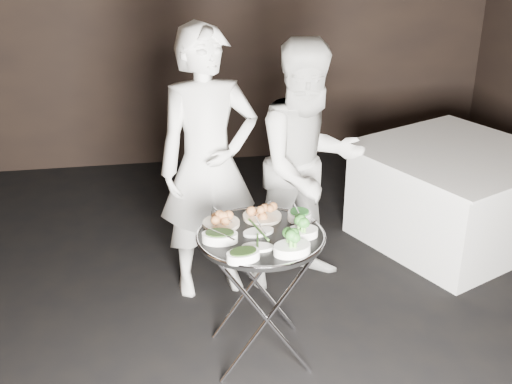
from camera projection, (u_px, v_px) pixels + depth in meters
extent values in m
cube|color=black|center=(182.00, 7.00, 5.90)|extent=(6.00, 0.05, 3.00)
cylinder|color=silver|center=(267.00, 320.00, 3.35)|extent=(0.51, 0.02, 0.75)
cylinder|color=silver|center=(267.00, 320.00, 3.35)|extent=(0.51, 0.02, 0.75)
cylinder|color=silver|center=(255.00, 280.00, 3.70)|extent=(0.51, 0.02, 0.75)
cylinder|color=silver|center=(255.00, 280.00, 3.70)|extent=(0.51, 0.02, 0.75)
cylinder|color=silver|center=(220.00, 246.00, 3.35)|extent=(0.02, 0.43, 0.02)
cylinder|color=silver|center=(301.00, 240.00, 3.42)|extent=(0.02, 0.43, 0.02)
cylinder|color=black|center=(261.00, 237.00, 3.37)|extent=(0.67, 0.67, 0.03)
torus|color=silver|center=(261.00, 235.00, 3.36)|extent=(0.68, 0.68, 0.01)
cylinder|color=beige|center=(221.00, 223.00, 3.47)|extent=(0.20, 0.20, 0.02)
cylinder|color=beige|center=(262.00, 216.00, 3.54)|extent=(0.21, 0.21, 0.02)
cylinder|color=white|center=(299.00, 216.00, 3.51)|extent=(0.13, 0.13, 0.05)
cylinder|color=silver|center=(223.00, 215.00, 3.46)|extent=(0.09, 0.19, 0.01)
cylinder|color=silver|center=(263.00, 208.00, 3.54)|extent=(0.12, 0.17, 0.01)
cylinder|color=silver|center=(298.00, 212.00, 3.49)|extent=(0.01, 0.20, 0.01)
cylinder|color=silver|center=(220.00, 233.00, 3.26)|extent=(0.14, 0.16, 0.01)
cylinder|color=silver|center=(304.00, 227.00, 3.33)|extent=(0.17, 0.13, 0.01)
cylinder|color=silver|center=(260.00, 225.00, 3.35)|extent=(0.03, 0.20, 0.01)
imported|color=silver|center=(208.00, 165.00, 3.99)|extent=(0.69, 0.51, 1.75)
imported|color=silver|center=(308.00, 167.00, 4.11)|extent=(0.94, 0.82, 1.64)
cube|color=white|center=(453.00, 198.00, 4.80)|extent=(1.13, 1.13, 0.71)
cube|color=white|center=(459.00, 152.00, 4.65)|extent=(1.27, 1.27, 0.02)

